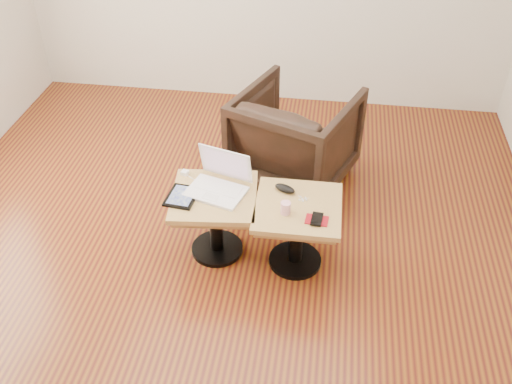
# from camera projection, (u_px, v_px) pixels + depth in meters

# --- Properties ---
(room_shell) EXTENTS (4.52, 4.52, 2.71)m
(room_shell) POSITION_uv_depth(u_px,v_px,m) (214.00, 73.00, 3.14)
(room_shell) COLOR #461610
(room_shell) RESTS_ON ground
(side_table_left) EXTENTS (0.60, 0.60, 0.49)m
(side_table_left) POSITION_uv_depth(u_px,v_px,m) (215.00, 209.00, 3.75)
(side_table_left) COLOR black
(side_table_left) RESTS_ON ground
(side_table_right) EXTENTS (0.55, 0.55, 0.49)m
(side_table_right) POSITION_uv_depth(u_px,v_px,m) (297.00, 220.00, 3.66)
(side_table_right) COLOR black
(side_table_right) RESTS_ON ground
(laptop) EXTENTS (0.44, 0.40, 0.26)m
(laptop) POSITION_uv_depth(u_px,v_px,m) (219.00, 183.00, 3.69)
(laptop) COLOR white
(laptop) RESTS_ON side_table_left
(tablet) EXTENTS (0.21, 0.25, 0.02)m
(tablet) POSITION_uv_depth(u_px,v_px,m) (182.00, 196.00, 3.64)
(tablet) COLOR black
(tablet) RESTS_ON side_table_left
(charging_adapter) EXTENTS (0.05, 0.05, 0.03)m
(charging_adapter) POSITION_uv_depth(u_px,v_px,m) (185.00, 173.00, 3.84)
(charging_adapter) COLOR white
(charging_adapter) RESTS_ON side_table_left
(glasses_case) EXTENTS (0.16, 0.12, 0.04)m
(glasses_case) POSITION_uv_depth(u_px,v_px,m) (285.00, 188.00, 3.68)
(glasses_case) COLOR black
(glasses_case) RESTS_ON side_table_right
(striped_cup) EXTENTS (0.08, 0.08, 0.08)m
(striped_cup) POSITION_uv_depth(u_px,v_px,m) (286.00, 208.00, 3.50)
(striped_cup) COLOR pink
(striped_cup) RESTS_ON side_table_right
(earbuds_tangle) EXTENTS (0.06, 0.05, 0.01)m
(earbuds_tangle) POSITION_uv_depth(u_px,v_px,m) (303.00, 199.00, 3.62)
(earbuds_tangle) COLOR white
(earbuds_tangle) RESTS_ON side_table_right
(phone_on_sleeve) EXTENTS (0.15, 0.13, 0.02)m
(phone_on_sleeve) POSITION_uv_depth(u_px,v_px,m) (317.00, 220.00, 3.46)
(phone_on_sleeve) COLOR maroon
(phone_on_sleeve) RESTS_ON side_table_right
(armchair) EXTENTS (1.07, 1.08, 0.77)m
(armchair) POSITION_uv_depth(u_px,v_px,m) (295.00, 138.00, 4.41)
(armchair) COLOR black
(armchair) RESTS_ON ground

